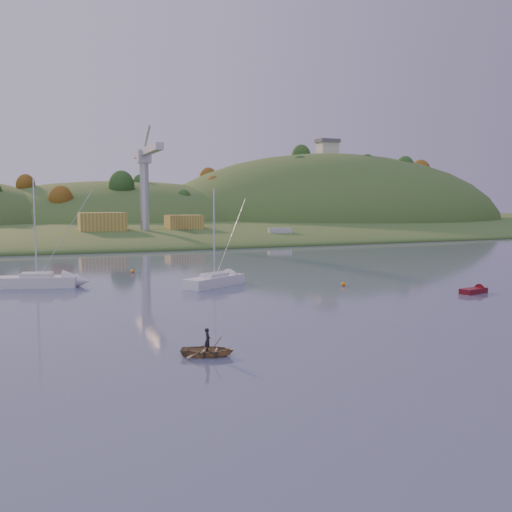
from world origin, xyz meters
name	(u,v)px	position (x,y,z in m)	size (l,w,h in m)	color
far_shore	(90,225)	(0.00, 230.00, 0.00)	(620.00, 220.00, 1.50)	#284C1E
shore_slope	(112,233)	(0.00, 165.00, 0.00)	(640.00, 150.00, 7.00)	#284C1E
hill_center	(121,227)	(10.00, 210.00, 0.00)	(140.00, 120.00, 36.00)	#284C1E
hill_right	(327,225)	(95.00, 195.00, 0.00)	(150.00, 130.00, 60.00)	#284C1E
hilltop_house	(327,146)	(95.00, 195.00, 33.40)	(9.00, 7.00, 6.45)	beige
hillside_trees	(104,230)	(0.00, 185.00, 0.00)	(280.00, 50.00, 32.00)	#264819
wharf	(156,236)	(5.00, 122.00, 1.20)	(42.00, 16.00, 2.40)	slate
shed_west	(102,222)	(-8.00, 123.00, 4.80)	(11.00, 8.00, 4.80)	olive
shed_east	(184,223)	(13.00, 124.00, 4.40)	(9.00, 7.00, 4.00)	olive
dock_crane	(145,172)	(2.00, 118.39, 17.17)	(3.20, 28.00, 20.30)	#B7B7BC
sailboat_near	(214,280)	(-5.31, 41.49, 0.74)	(8.31, 6.38, 11.41)	silver
sailboat_far	(37,280)	(-24.56, 48.42, 0.79)	(9.36, 4.93, 12.44)	silver
canoe	(208,351)	(-15.07, 12.68, 0.35)	(2.43, 3.40, 0.70)	#8E764E
paddler	(208,344)	(-15.07, 12.68, 0.78)	(0.57, 0.37, 1.56)	black
red_tender	(478,290)	(19.65, 26.12, 0.28)	(4.09, 2.15, 1.33)	#5B0D16
work_vessel	(280,236)	(33.29, 108.00, 1.21)	(13.85, 7.34, 3.38)	slate
buoy_0	(343,284)	(8.64, 35.80, 0.25)	(0.50, 0.50, 0.50)	orange
buoy_2	(132,271)	(-12.05, 57.56, 0.25)	(0.50, 0.50, 0.50)	orange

